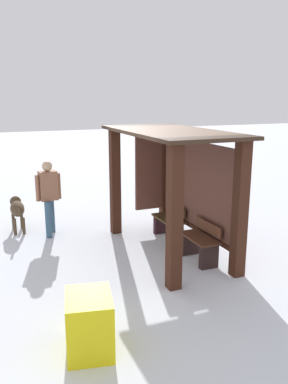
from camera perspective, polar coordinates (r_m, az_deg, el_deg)
name	(u,v)px	position (r m, az deg, el deg)	size (l,w,h in m)	color
ground_plane	(168,251)	(8.20, 3.49, -8.47)	(60.00, 60.00, 0.00)	silver
bus_shelter	(176,172)	(7.93, 4.66, 2.87)	(3.41, 1.69, 2.46)	#391D12
bench_left_inside	(169,224)	(8.80, 3.62, -4.61)	(0.91, 0.41, 0.75)	#47331C
bench_center_inside	(200,244)	(7.68, 8.12, -7.51)	(0.91, 0.42, 0.76)	#55301F
person_walking	(49,193)	(9.07, -13.63, -0.11)	(0.51, 0.58, 1.70)	#8F5E45
dog	(17,208)	(9.66, -17.88, -2.28)	(1.03, 0.31, 0.76)	#493927
grit_bin	(89,324)	(5.15, -7.92, -18.31)	(0.70, 0.56, 0.74)	yellow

